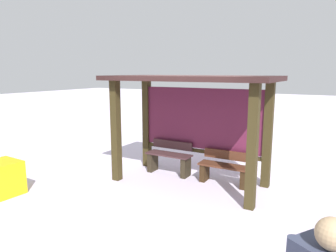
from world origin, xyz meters
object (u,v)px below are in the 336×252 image
at_px(bus_shelter, 193,102).
at_px(bench_center_inside, 224,169).
at_px(bench_left_inside, 169,159).
at_px(grit_bin, 3,178).

relative_size(bus_shelter, bench_center_inside, 3.20).
distance_m(bench_left_inside, bench_center_inside, 1.38).
relative_size(bench_left_inside, grit_bin, 1.58).
bearing_deg(grit_bin, bench_left_inside, 50.16).
xyz_separation_m(bus_shelter, bench_left_inside, (-0.69, 0.17, -1.42)).
bearing_deg(bench_center_inside, bus_shelter, -165.81).
bearing_deg(grit_bin, bench_center_inside, 36.71).
relative_size(bench_center_inside, grit_bin, 1.58).
relative_size(bus_shelter, bench_left_inside, 3.20).
bearing_deg(bus_shelter, bench_left_inside, 165.89).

